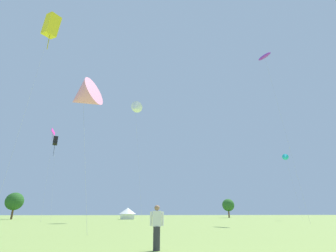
% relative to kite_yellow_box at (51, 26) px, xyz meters
% --- Properties ---
extents(kite_yellow_box, '(2.59, 3.09, 25.96)m').
position_rel_kite_yellow_box_xyz_m(kite_yellow_box, '(0.00, 0.00, 0.00)').
color(kite_yellow_box, yellow).
rests_on(kite_yellow_box, ground).
extents(kite_white_delta, '(3.66, 3.58, 22.49)m').
position_rel_kite_yellow_box_xyz_m(kite_white_delta, '(11.19, 17.70, -3.41)').
color(kite_white_delta, white).
rests_on(kite_white_delta, ground).
extents(kite_magenta_diamond, '(1.39, 3.32, 17.10)m').
position_rel_kite_yellow_box_xyz_m(kite_magenta_diamond, '(-4.26, 20.47, -8.54)').
color(kite_magenta_diamond, '#E02DA3').
rests_on(kite_magenta_diamond, ground).
extents(kite_black_box, '(2.52, 1.91, 19.00)m').
position_rel_kite_yellow_box_xyz_m(kite_black_box, '(-7.50, 33.15, -6.52)').
color(kite_black_box, black).
rests_on(kite_black_box, ground).
extents(kite_cyan_delta, '(2.07, 3.45, 14.36)m').
position_rel_kite_yellow_box_xyz_m(kite_cyan_delta, '(45.71, 24.24, -10.89)').
color(kite_cyan_delta, '#1EB7CC').
rests_on(kite_cyan_delta, ground).
extents(kite_pink_delta, '(3.98, 4.13, 12.99)m').
position_rel_kite_yellow_box_xyz_m(kite_pink_delta, '(6.59, -7.09, -13.09)').
color(kite_pink_delta, pink).
rests_on(kite_pink_delta, ground).
extents(kite_purple_parafoil, '(2.76, 3.99, 29.57)m').
position_rel_kite_yellow_box_xyz_m(kite_purple_parafoil, '(34.65, 8.88, 4.59)').
color(kite_purple_parafoil, purple).
rests_on(kite_purple_parafoil, ground).
extents(person_spectator, '(0.57, 0.28, 1.73)m').
position_rel_kite_yellow_box_xyz_m(person_spectator, '(12.39, -17.50, -23.53)').
color(person_spectator, '#2D2D33').
rests_on(person_spectator, ground).
extents(festival_tent_left, '(4.08, 4.08, 2.65)m').
position_rel_kite_yellow_box_xyz_m(festival_tent_left, '(10.47, 37.46, -22.91)').
color(festival_tent_left, white).
rests_on(festival_tent_left, ground).
extents(tree_distant_left, '(4.12, 4.12, 6.17)m').
position_rel_kite_yellow_box_xyz_m(tree_distant_left, '(-16.71, 39.53, -20.29)').
color(tree_distant_left, brown).
rests_on(tree_distant_left, ground).
extents(tree_distant_right, '(3.90, 3.90, 5.87)m').
position_rel_kite_yellow_box_xyz_m(tree_distant_right, '(42.65, 54.38, -20.49)').
color(tree_distant_right, brown).
rests_on(tree_distant_right, ground).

